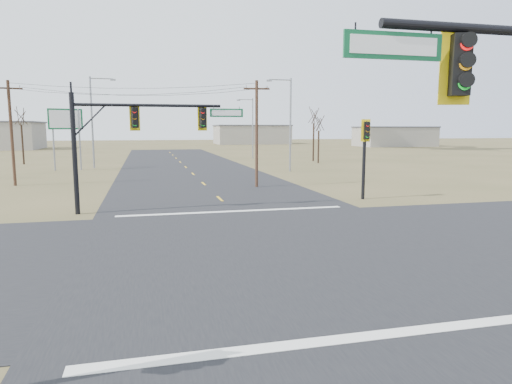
# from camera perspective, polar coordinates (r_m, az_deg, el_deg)

# --- Properties ---
(ground) EXTENTS (320.00, 320.00, 0.00)m
(ground) POSITION_cam_1_polar(r_m,az_deg,el_deg) (16.95, 2.02, -6.97)
(ground) COLOR brown
(ground) RESTS_ON ground
(road_ew) EXTENTS (160.00, 14.00, 0.02)m
(road_ew) POSITION_cam_1_polar(r_m,az_deg,el_deg) (16.95, 2.02, -6.93)
(road_ew) COLOR black
(road_ew) RESTS_ON ground
(road_ns) EXTENTS (14.00, 160.00, 0.02)m
(road_ns) POSITION_cam_1_polar(r_m,az_deg,el_deg) (16.95, 2.02, -6.93)
(road_ns) COLOR black
(road_ns) RESTS_ON ground
(stop_bar_near) EXTENTS (12.00, 0.40, 0.01)m
(stop_bar_near) POSITION_cam_1_polar(r_m,az_deg,el_deg) (10.34, 13.90, -17.07)
(stop_bar_near) COLOR silver
(stop_bar_near) RESTS_ON road_ns
(stop_bar_far) EXTENTS (12.00, 0.40, 0.01)m
(stop_bar_far) POSITION_cam_1_polar(r_m,az_deg,el_deg) (24.08, -2.83, -2.42)
(stop_bar_far) COLOR silver
(stop_bar_far) RESTS_ON road_ns
(mast_arm_far) EXTENTS (8.82, 0.59, 6.14)m
(mast_arm_far) POSITION_cam_1_polar(r_m,az_deg,el_deg) (24.54, -14.29, 7.95)
(mast_arm_far) COLOR black
(mast_arm_far) RESTS_ON ground
(pedestal_signal_ne) EXTENTS (0.64, 0.56, 4.94)m
(pedestal_signal_ne) POSITION_cam_1_polar(r_m,az_deg,el_deg) (28.71, 13.53, 6.06)
(pedestal_signal_ne) COLOR black
(pedestal_signal_ne) RESTS_ON ground
(utility_pole_near) EXTENTS (1.92, 0.27, 7.82)m
(utility_pole_near) POSITION_cam_1_polar(r_m,az_deg,el_deg) (33.89, 0.08, 7.56)
(utility_pole_near) COLOR #412A1C
(utility_pole_near) RESTS_ON ground
(utility_pole_far) EXTENTS (1.90, 0.61, 7.93)m
(utility_pole_far) POSITION_cam_1_polar(r_m,az_deg,el_deg) (39.36, -28.26, 6.75)
(utility_pole_far) COLOR #412A1C
(utility_pole_far) RESTS_ON ground
(highway_sign) EXTENTS (3.24, 1.19, 6.37)m
(highway_sign) POSITION_cam_1_polar(r_m,az_deg,el_deg) (51.48, -22.67, 7.49)
(highway_sign) COLOR gray
(highway_sign) RESTS_ON ground
(streetlight_a) EXTENTS (2.61, 0.39, 9.33)m
(streetlight_a) POSITION_cam_1_polar(r_m,az_deg,el_deg) (46.58, 4.09, 9.02)
(streetlight_a) COLOR gray
(streetlight_a) RESTS_ON ground
(streetlight_b) EXTENTS (2.41, 0.31, 8.61)m
(streetlight_b) POSITION_cam_1_polar(r_m,az_deg,el_deg) (66.16, -0.58, 8.37)
(streetlight_b) COLOR gray
(streetlight_b) RESTS_ON ground
(streetlight_c) EXTENTS (2.75, 0.28, 9.90)m
(streetlight_c) POSITION_cam_1_polar(r_m,az_deg,el_deg) (53.25, -19.61, 8.80)
(streetlight_c) COLOR gray
(streetlight_c) RESTS_ON ground
(bare_tree_b) EXTENTS (3.77, 3.77, 7.35)m
(bare_tree_b) POSITION_cam_1_polar(r_m,az_deg,el_deg) (62.48, -27.35, 8.48)
(bare_tree_b) COLOR black
(bare_tree_b) RESTS_ON ground
(bare_tree_c) EXTENTS (3.65, 3.65, 6.53)m
(bare_tree_c) POSITION_cam_1_polar(r_m,az_deg,el_deg) (58.19, 7.87, 8.64)
(bare_tree_c) COLOR black
(bare_tree_c) RESTS_ON ground
(bare_tree_d) EXTENTS (3.59, 3.59, 7.61)m
(bare_tree_d) POSITION_cam_1_polar(r_m,az_deg,el_deg) (61.62, 7.25, 9.55)
(bare_tree_d) COLOR black
(bare_tree_d) RESTS_ON ground
(warehouse_mid) EXTENTS (20.00, 12.00, 5.00)m
(warehouse_mid) POSITION_cam_1_polar(r_m,az_deg,el_deg) (129.18, -0.55, 7.14)
(warehouse_mid) COLOR gray
(warehouse_mid) RESTS_ON ground
(warehouse_right) EXTENTS (18.00, 10.00, 4.50)m
(warehouse_right) POSITION_cam_1_polar(r_m,az_deg,el_deg) (117.02, 16.92, 6.59)
(warehouse_right) COLOR gray
(warehouse_right) RESTS_ON ground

